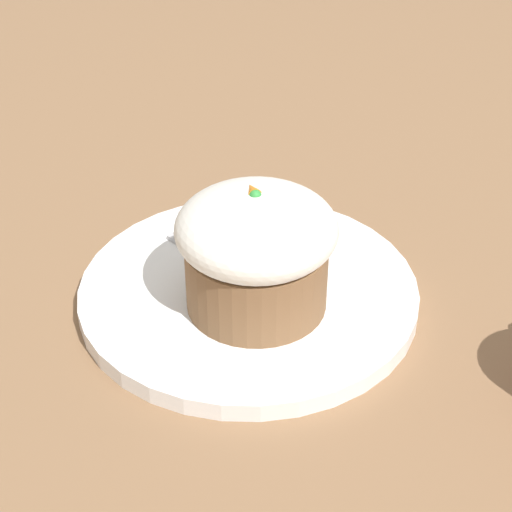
% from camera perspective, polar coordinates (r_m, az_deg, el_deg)
% --- Properties ---
extents(ground_plane, '(4.00, 4.00, 0.00)m').
position_cam_1_polar(ground_plane, '(0.64, -0.50, -2.94)').
color(ground_plane, '#846042').
extents(dessert_plate, '(0.25, 0.25, 0.01)m').
position_cam_1_polar(dessert_plate, '(0.63, -0.50, -2.44)').
color(dessert_plate, white).
rests_on(dessert_plate, ground_plane).
extents(carrot_cake, '(0.11, 0.11, 0.09)m').
position_cam_1_polar(carrot_cake, '(0.58, -0.00, 0.43)').
color(carrot_cake, brown).
rests_on(carrot_cake, dessert_plate).
extents(spoon, '(0.10, 0.07, 0.01)m').
position_cam_1_polar(spoon, '(0.64, -1.17, -1.08)').
color(spoon, '#B7B7BC').
rests_on(spoon, dessert_plate).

